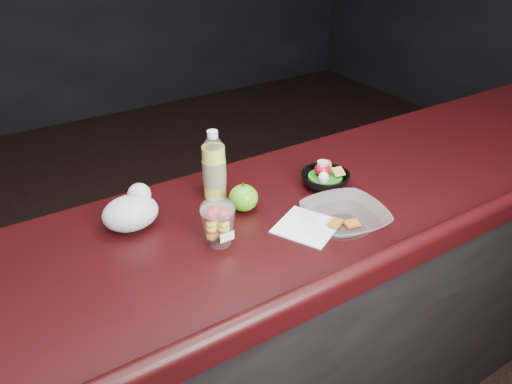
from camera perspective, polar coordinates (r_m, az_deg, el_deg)
counter at (r=1.77m, az=-2.05°, el=-17.73°), size 4.06×0.71×1.02m
lemonade_bottle at (r=1.54m, az=-4.81°, el=2.54°), size 0.07×0.07×0.22m
fruit_cup at (r=1.33m, az=-4.35°, el=-3.38°), size 0.10×0.10×0.14m
green_apple at (r=1.49m, az=-1.44°, el=-0.67°), size 0.09×0.09×0.09m
plastic_bag at (r=1.45m, az=-14.02°, el=-2.06°), size 0.16×0.13×0.12m
snack_bowl at (r=1.63m, az=7.86°, el=1.53°), size 0.17×0.17×0.09m
takeout_bowl at (r=1.44m, az=10.07°, el=-2.93°), size 0.27×0.27×0.06m
paper_napkin at (r=1.44m, az=5.82°, el=-3.94°), size 0.21×0.21×0.00m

